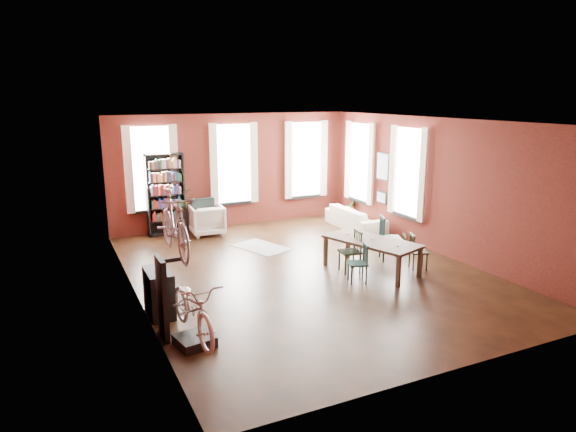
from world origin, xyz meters
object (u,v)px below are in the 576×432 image
bike_trainer (195,341)px  plant_stand (182,221)px  cream_sofa (356,215)px  dining_table (371,256)px  dining_chair_c (418,251)px  white_armchair (207,219)px  bicycle_floor (192,281)px  dining_chair_a (357,263)px  bookshelf (165,194)px  console_table (159,293)px  dining_chair_b (350,252)px  dining_chair_d (390,238)px

bike_trainer → plant_stand: bearing=77.5°
plant_stand → cream_sofa: bearing=-20.5°
dining_table → dining_chair_c: size_ratio=2.62×
white_armchair → bicycle_floor: (-2.01, -6.07, 0.59)m
dining_table → cream_sofa: cream_sofa is taller
dining_chair_c → cream_sofa: (0.64, 3.50, 0.02)m
dining_chair_a → dining_chair_c: (1.65, 0.13, -0.01)m
bookshelf → bicycle_floor: (-1.04, -6.57, -0.07)m
dining_table → white_armchair: bearing=98.7°
bookshelf → console_table: 5.40m
dining_chair_c → bicycle_floor: 5.56m
dining_table → console_table: size_ratio=2.56×
dining_table → console_table: bearing=164.6°
dining_chair_a → bicycle_floor: bicycle_floor is taller
dining_chair_b → bike_trainer: dining_chair_b is taller
bike_trainer → bicycle_floor: (-0.00, -0.01, 0.95)m
plant_stand → bicycle_floor: (-1.45, -6.57, 0.71)m
cream_sofa → bicycle_floor: size_ratio=1.19×
bike_trainer → plant_stand: (1.45, 6.56, 0.25)m
dining_chair_a → bicycle_floor: (-3.70, -1.24, 0.63)m
white_armchair → console_table: 5.21m
console_table → bookshelf: bearing=76.2°
cream_sofa → bike_trainer: 7.72m
white_armchair → cream_sofa: bearing=167.7°
dining_chair_d → bike_trainer: 5.63m
dining_chair_b → dining_chair_d: (1.28, 0.31, 0.06)m
dining_table → dining_chair_c: 1.07m
dining_chair_a → console_table: bearing=-72.9°
bookshelf → white_armchair: size_ratio=2.48×
dining_chair_a → cream_sofa: cream_sofa is taller
dining_table → dining_chair_b: (-0.43, 0.18, 0.10)m
dining_chair_c → console_table: 5.59m
console_table → dining_table: bearing=3.8°
dining_chair_c → console_table: console_table is taller
dining_table → dining_chair_a: dining_chair_a is taller
dining_chair_a → plant_stand: bearing=-138.1°
plant_stand → bicycle_floor: 6.77m
dining_table → dining_chair_d: 1.00m
dining_chair_b → bicycle_floor: 4.36m
dining_chair_a → bike_trainer: (-3.70, -1.23, -0.33)m
white_armchair → dining_chair_b: bearing=118.5°
cream_sofa → bike_trainer: cream_sofa is taller
console_table → cream_sofa: bearing=29.3°
dining_chair_a → dining_chair_d: bearing=140.9°
dining_chair_b → plant_stand: bearing=-144.8°
bicycle_floor → cream_sofa: bearing=35.9°
white_armchair → plant_stand: bearing=-37.5°
bike_trainer → bicycle_floor: size_ratio=0.30×
dining_table → cream_sofa: bearing=43.4°
dining_chair_d → console_table: dining_chair_d is taller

